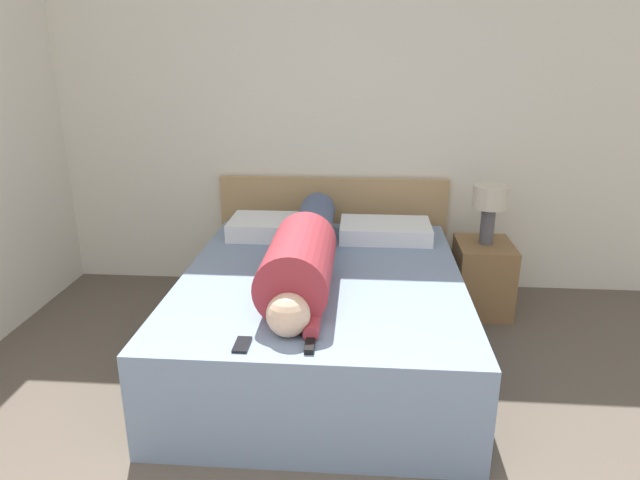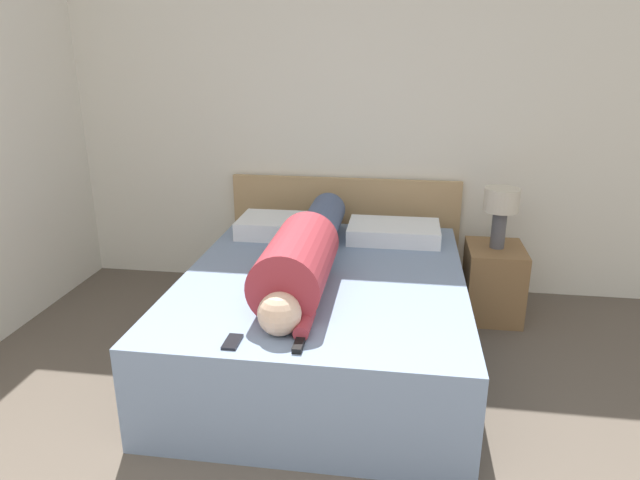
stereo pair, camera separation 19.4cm
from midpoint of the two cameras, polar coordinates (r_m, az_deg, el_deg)
name	(u,v)px [view 2 (the right image)]	position (r m, az deg, el deg)	size (l,w,h in m)	color
wall_back	(341,111)	(4.16, 3.45, 12.72)	(5.14, 0.06, 2.60)	silver
bed	(324,316)	(3.31, 2.07, -7.68)	(1.55, 1.93, 0.53)	#7589A8
headboard	(344,233)	(4.27, 3.74, 0.72)	(1.67, 0.04, 0.83)	tan
nightstand	(493,282)	(4.02, 18.26, -4.00)	(0.36, 0.44, 0.49)	brown
table_lamp	(501,206)	(3.86, 19.04, 3.18)	(0.22, 0.22, 0.40)	#4C4C51
person_lying	(305,252)	(3.10, 0.30, -1.20)	(0.35, 1.74, 0.35)	#DBB293
pillow_near_headboard	(286,226)	(3.84, -1.98, 1.36)	(0.62, 0.39, 0.12)	white
pillow_second	(394,232)	(3.79, 8.84, 0.79)	(0.59, 0.39, 0.10)	white
tv_remote	(299,343)	(2.46, 0.22, -10.31)	(0.04, 0.15, 0.02)	black
cell_phone	(232,342)	(2.50, -6.53, -10.11)	(0.06, 0.13, 0.01)	black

